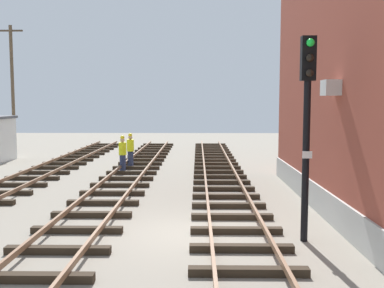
% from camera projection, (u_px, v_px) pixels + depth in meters
% --- Properties ---
extents(ground_plane, '(80.00, 80.00, 0.00)m').
position_uv_depth(ground_plane, '(192.00, 234.00, 11.96)').
color(ground_plane, gray).
extents(track_near_building, '(2.50, 51.03, 0.32)m').
position_uv_depth(track_near_building, '(236.00, 229.00, 11.93)').
color(track_near_building, '#2D2319').
rests_on(track_near_building, ground).
extents(track_centre, '(2.50, 51.03, 0.32)m').
position_uv_depth(track_centre, '(77.00, 229.00, 11.99)').
color(track_centre, '#2D2319').
rests_on(track_centre, ground).
extents(signal_mast, '(0.36, 0.40, 5.21)m').
position_uv_depth(signal_mast, '(307.00, 114.00, 11.01)').
color(signal_mast, black).
rests_on(signal_mast, ground).
extents(utility_pole_far, '(1.80, 0.24, 9.26)m').
position_uv_depth(utility_pole_far, '(13.00, 86.00, 32.64)').
color(utility_pole_far, brown).
rests_on(utility_pole_far, ground).
extents(track_worker_foreground, '(0.40, 0.40, 1.87)m').
position_uv_depth(track_worker_foreground, '(123.00, 153.00, 22.91)').
color(track_worker_foreground, '#262D4C').
rests_on(track_worker_foreground, ground).
extents(track_worker_distant, '(0.40, 0.40, 1.87)m').
position_uv_depth(track_worker_distant, '(130.00, 150.00, 24.64)').
color(track_worker_distant, '#262D4C').
rests_on(track_worker_distant, ground).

